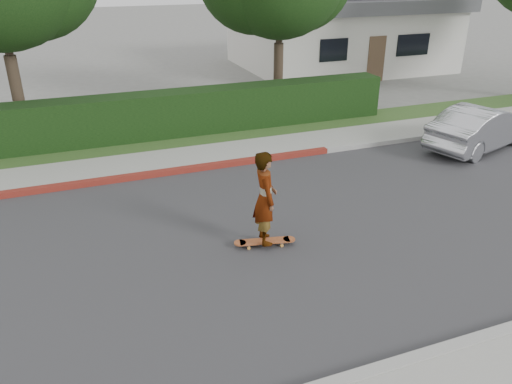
# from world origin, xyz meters

# --- Properties ---
(ground) EXTENTS (120.00, 120.00, 0.00)m
(ground) POSITION_xyz_m (0.00, 0.00, 0.00)
(ground) COLOR slate
(ground) RESTS_ON ground
(road) EXTENTS (60.00, 8.00, 0.01)m
(road) POSITION_xyz_m (0.00, 0.00, 0.01)
(road) COLOR #2D2D30
(road) RESTS_ON ground
(curb_far) EXTENTS (60.00, 0.20, 0.15)m
(curb_far) POSITION_xyz_m (0.00, 4.10, 0.07)
(curb_far) COLOR #9E9E99
(curb_far) RESTS_ON ground
(curb_red_section) EXTENTS (12.00, 0.21, 0.15)m
(curb_red_section) POSITION_xyz_m (-5.00, 4.10, 0.08)
(curb_red_section) COLOR maroon
(curb_red_section) RESTS_ON ground
(sidewalk_far) EXTENTS (60.00, 1.60, 0.12)m
(sidewalk_far) POSITION_xyz_m (0.00, 5.00, 0.06)
(sidewalk_far) COLOR gray
(sidewalk_far) RESTS_ON ground
(planting_strip) EXTENTS (60.00, 1.60, 0.10)m
(planting_strip) POSITION_xyz_m (0.00, 6.60, 0.05)
(planting_strip) COLOR #2D4C1E
(planting_strip) RESTS_ON ground
(hedge) EXTENTS (15.00, 1.00, 1.50)m
(hedge) POSITION_xyz_m (-3.00, 7.20, 0.75)
(hedge) COLOR black
(hedge) RESTS_ON ground
(house) EXTENTS (10.60, 8.60, 4.30)m
(house) POSITION_xyz_m (8.00, 16.00, 2.10)
(house) COLOR beige
(house) RESTS_ON ground
(skateboard) EXTENTS (1.28, 0.52, 0.12)m
(skateboard) POSITION_xyz_m (-2.74, -0.29, 0.11)
(skateboard) COLOR gold
(skateboard) RESTS_ON ground
(skateboarder) EXTENTS (0.55, 0.76, 1.92)m
(skateboarder) POSITION_xyz_m (-2.74, -0.29, 1.09)
(skateboarder) COLOR white
(skateboarder) RESTS_ON skateboard
(car_silver) EXTENTS (4.24, 2.54, 1.32)m
(car_silver) POSITION_xyz_m (5.60, 2.82, 0.66)
(car_silver) COLOR silver
(car_silver) RESTS_ON ground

